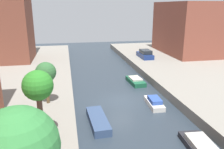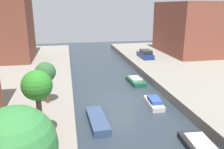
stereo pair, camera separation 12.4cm
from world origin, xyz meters
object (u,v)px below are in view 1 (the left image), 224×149
parked_car (145,54)px  street_tree_1 (38,87)px  low_block_right (191,28)px  moored_boat_right_1 (202,148)px  street_tree_0 (18,147)px  street_tree_2 (46,73)px  moored_boat_left_2 (98,121)px  moored_boat_right_3 (136,81)px  moored_boat_right_2 (154,102)px

parked_car → street_tree_1: bearing=-123.7°
low_block_right → moored_boat_right_1: size_ratio=3.03×
low_block_right → street_tree_0: 41.53m
street_tree_0 → parked_car: size_ratio=1.19×
street_tree_1 → street_tree_2: size_ratio=1.23×
low_block_right → moored_boat_left_2: size_ratio=3.00×
street_tree_1 → low_block_right: bearing=45.7°
moored_boat_right_1 → moored_boat_right_3: moored_boat_right_1 is taller
street_tree_0 → street_tree_1: 6.91m
street_tree_1 → moored_boat_right_2: bearing=28.2°
moored_boat_left_2 → moored_boat_right_2: 6.67m
street_tree_0 → moored_boat_right_2: (10.39, 12.48, -4.40)m
street_tree_1 → parked_car: size_ratio=1.07×
street_tree_0 → street_tree_1: bearing=90.0°
street_tree_2 → moored_boat_right_3: 13.04m
moored_boat_right_1 → street_tree_1: bearing=166.9°
parked_car → moored_boat_left_2: (-11.17, -20.19, -1.26)m
street_tree_2 → street_tree_1: bearing=-90.0°
street_tree_1 → moored_boat_right_3: (10.60, 12.80, -4.38)m
moored_boat_right_1 → moored_boat_right_3: bearing=90.5°
street_tree_2 → parked_car: 23.07m
moored_boat_right_2 → street_tree_0: bearing=-129.8°
street_tree_0 → moored_boat_right_1: street_tree_0 is taller
street_tree_2 → parked_car: street_tree_2 is taller
street_tree_2 → moored_boat_left_2: (4.26, -3.19, -3.59)m
street_tree_0 → moored_boat_left_2: bearing=66.6°
low_block_right → street_tree_0: bearing=-127.7°
street_tree_0 → moored_boat_right_1: 12.42m
low_block_right → moored_boat_right_3: (-14.77, -13.16, -5.40)m
low_block_right → moored_boat_right_1: (-14.63, -28.45, -5.40)m
parked_car → moored_boat_right_1: parked_car is taller
street_tree_2 → moored_boat_right_1: bearing=-38.7°
moored_boat_right_2 → moored_boat_right_3: 7.23m
parked_car → moored_boat_right_3: bearing=-115.1°
moored_boat_right_1 → low_block_right: bearing=62.8°
low_block_right → moored_boat_left_2: (-21.11, -23.03, -5.41)m
parked_car → moored_boat_right_2: size_ratio=1.32×
moored_boat_left_2 → moored_boat_right_3: size_ratio=1.21×
parked_car → street_tree_2: bearing=-132.2°
street_tree_1 → street_tree_2: street_tree_1 is taller
moored_boat_left_2 → street_tree_2: bearing=143.2°
moored_boat_right_3 → street_tree_2: bearing=-147.8°
street_tree_2 → moored_boat_right_2: street_tree_2 is taller
moored_boat_right_2 → moored_boat_right_3: moored_boat_right_2 is taller
moored_boat_right_3 → moored_boat_right_2: bearing=-91.7°
street_tree_0 → street_tree_2: 13.05m
street_tree_1 → parked_car: 27.97m
moored_boat_right_2 → moored_boat_right_3: bearing=88.3°
street_tree_2 → moored_boat_right_2: (10.39, -0.54, -3.56)m
moored_boat_left_2 → moored_boat_right_2: bearing=23.4°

